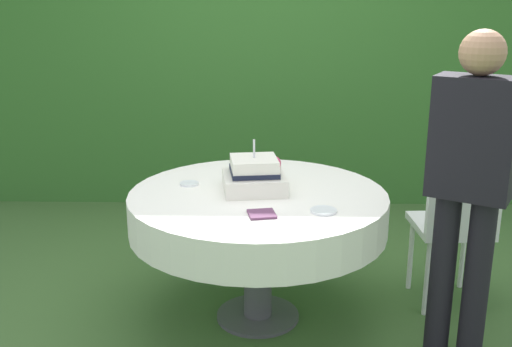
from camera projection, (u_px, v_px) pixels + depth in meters
The scene contains 9 objects.
ground_plane at pixel (258, 317), 3.41m from camera, with size 20.00×20.00×0.00m, color #3D602D.
foliage_hedge at pixel (262, 31), 5.11m from camera, with size 5.42×0.54×2.87m, color #336628.
cake_table at pixel (258, 212), 3.23m from camera, with size 1.37×1.37×0.73m.
wedding_cake at pixel (255, 176), 3.23m from camera, with size 0.36×0.36×0.28m.
serving_plate_near at pixel (324, 211), 2.92m from camera, with size 0.13×0.13×0.01m, color white.
serving_plate_far at pixel (189, 184), 3.34m from camera, with size 0.10×0.10×0.01m, color white.
napkin_stack at pixel (262, 214), 2.88m from camera, with size 0.13×0.13×0.01m, color #603856.
garden_chair at pixel (456, 219), 3.37m from camera, with size 0.42×0.42×0.89m.
standing_person at pixel (469, 180), 2.76m from camera, with size 0.41×0.35×1.60m.
Camera 1 is at (0.05, -3.04, 1.75)m, focal length 42.70 mm.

